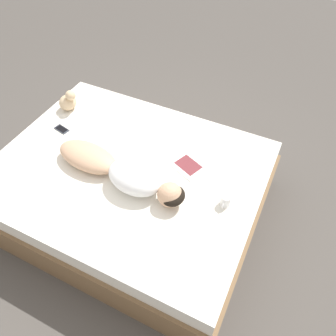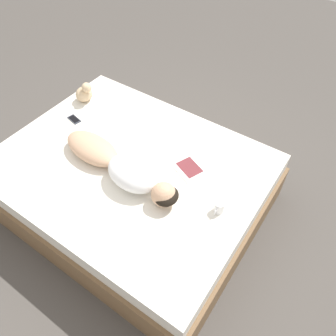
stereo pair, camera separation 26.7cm
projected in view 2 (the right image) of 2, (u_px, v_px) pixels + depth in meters
ground_plane at (134, 202)px, 3.20m from camera, size 12.00×12.00×0.00m
bed at (132, 184)px, 2.99m from camera, size 1.79×2.27×0.56m
person at (122, 167)px, 2.62m from camera, size 0.38×1.21×0.22m
open_magazine at (200, 163)px, 2.77m from camera, size 0.53×0.44×0.01m
coffee_mug at (219, 207)px, 2.41m from camera, size 0.11×0.08×0.10m
cell_phone at (74, 119)px, 3.15m from camera, size 0.10×0.15×0.01m
plush_toy at (85, 93)px, 3.29m from camera, size 0.17×0.19×0.23m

